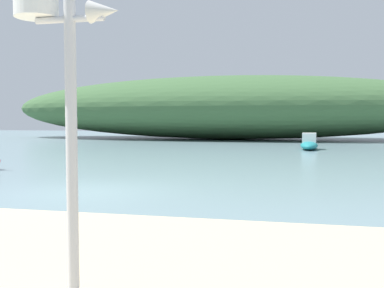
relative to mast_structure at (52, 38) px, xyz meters
name	(u,v)px	position (x,y,z in m)	size (l,w,h in m)	color
ground_plane	(92,192)	(-3.06, 7.30, -2.89)	(120.00, 120.00, 0.00)	gray
distant_hill	(228,108)	(-4.02, 41.13, 0.33)	(46.85, 13.59, 6.44)	#3D6038
mast_structure	(52,38)	(0.00, 0.00, 0.00)	(1.14, 0.45, 3.33)	silver
motorboat_off_point	(309,144)	(3.54, 26.55, -2.48)	(1.30, 3.51, 1.11)	teal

